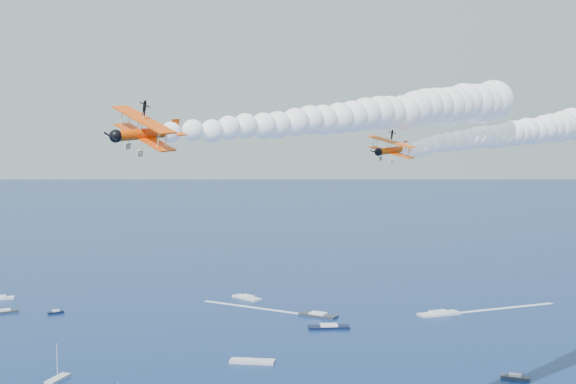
{
  "coord_description": "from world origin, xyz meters",
  "views": [
    {
      "loc": [
        -6.0,
        -76.18,
        57.13
      ],
      "look_at": [
        -6.39,
        17.47,
        50.2
      ],
      "focal_mm": 47.68,
      "sensor_mm": 36.0,
      "label": 1
    }
  ],
  "objects": [
    {
      "name": "spectator_boats",
      "position": [
        2.19,
        111.21,
        0.35
      ],
      "size": [
        235.17,
        163.84,
        0.7
      ],
      "color": "silver",
      "rests_on": "ground"
    },
    {
      "name": "biplane_lead",
      "position": [
        8.23,
        31.59,
        55.07
      ],
      "size": [
        10.62,
        10.97,
        6.57
      ],
      "primitive_type": null,
      "rotation": [
        -0.21,
        0.07,
        3.9
      ],
      "color": "#FF5B05"
    },
    {
      "name": "biplane_trail",
      "position": [
        -21.02,
        3.36,
        57.34
      ],
      "size": [
        13.26,
        13.61,
        8.86
      ],
      "primitive_type": null,
      "rotation": [
        -0.32,
        0.07,
        3.9
      ],
      "color": "#FB4B05"
    },
    {
      "name": "smoke_trail_lead",
      "position": [
        33.09,
        55.08,
        57.71
      ],
      "size": [
        71.67,
        71.57,
        11.84
      ],
      "primitive_type": null,
      "rotation": [
        0.0,
        0.0,
        3.9
      ],
      "color": "white"
    },
    {
      "name": "boat_wakes",
      "position": [
        12.21,
        111.01,
        0.03
      ],
      "size": [
        177.01,
        193.44,
        0.04
      ],
      "color": "white",
      "rests_on": "ground"
    },
    {
      "name": "smoke_trail_trail",
      "position": [
        3.9,
        26.78,
        59.98
      ],
      "size": [
        71.67,
        71.55,
        11.84
      ],
      "primitive_type": null,
      "rotation": [
        0.0,
        0.0,
        3.9
      ],
      "color": "white"
    }
  ]
}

